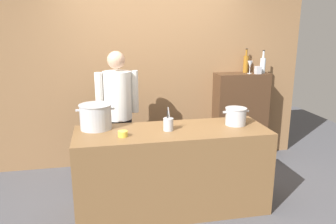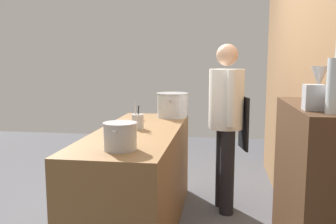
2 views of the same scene
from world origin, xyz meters
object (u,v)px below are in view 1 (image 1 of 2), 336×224
wine_bottle_amber (246,63)px  butter_jar (123,134)px  chef (118,108)px  utensil_crock (168,124)px  wine_glass_wide (250,65)px  stockpot_large (96,117)px  spice_tin_silver (258,70)px  stockpot_small (236,116)px  wine_bottle_clear (263,65)px

wine_bottle_amber → butter_jar: bearing=-143.5°
chef → utensil_crock: 0.91m
butter_jar → wine_bottle_amber: 2.38m
wine_glass_wide → stockpot_large: bearing=-156.3°
stockpot_large → spice_tin_silver: (2.23, 0.89, 0.31)m
wine_bottle_amber → wine_glass_wide: size_ratio=1.89×
stockpot_small → butter_jar: stockpot_small is taller
stockpot_small → wine_bottle_amber: size_ratio=0.87×
wine_bottle_clear → chef: bearing=-169.7°
butter_jar → wine_bottle_clear: (2.07, 1.26, 0.48)m
stockpot_large → wine_bottle_clear: size_ratio=1.23×
wine_glass_wide → spice_tin_silver: size_ratio=1.69×
chef → stockpot_small: 1.43m
utensil_crock → spice_tin_silver: size_ratio=2.37×
chef → utensil_crock: (0.47, -0.78, 0.00)m
stockpot_large → butter_jar: (0.26, -0.32, -0.10)m
stockpot_small → butter_jar: 1.24m
utensil_crock → wine_bottle_amber: bearing=42.4°
butter_jar → wine_glass_wide: 2.30m
wine_bottle_clear → spice_tin_silver: 0.13m
chef → stockpot_large: 0.63m
wine_bottle_clear → wine_glass_wide: bearing=-176.2°
stockpot_large → wine_glass_wide: size_ratio=2.20×
wine_bottle_amber → stockpot_small: bearing=-117.7°
stockpot_small → spice_tin_silver: size_ratio=2.76×
utensil_crock → wine_bottle_clear: (1.60, 1.16, 0.44)m
wine_bottle_amber → wine_glass_wide: bearing=-89.1°
utensil_crock → butter_jar: size_ratio=2.66×
utensil_crock → spice_tin_silver: spice_tin_silver is taller
chef → wine_bottle_clear: bearing=178.0°
butter_jar → spice_tin_silver: size_ratio=0.89×
stockpot_small → utensil_crock: utensil_crock is taller
chef → butter_jar: size_ratio=17.48×
chef → wine_bottle_clear: chef is taller
chef → stockpot_small: chef is taller
wine_bottle_amber → spice_tin_silver: bearing=-59.4°
utensil_crock → stockpot_large: bearing=163.9°
stockpot_small → wine_bottle_amber: (0.64, 1.22, 0.42)m
chef → wine_glass_wide: 1.96m
spice_tin_silver → wine_glass_wide: bearing=156.4°
utensil_crock → spice_tin_silver: 1.90m
chef → stockpot_large: chef is taller
chef → wine_bottle_amber: (1.87, 0.50, 0.45)m
chef → stockpot_large: (-0.26, -0.57, 0.07)m
butter_jar → utensil_crock: bearing=12.6°
wine_glass_wide → wine_bottle_amber: bearing=90.9°
stockpot_large → wine_glass_wide: (2.13, 0.93, 0.39)m
stockpot_small → wine_bottle_clear: bearing=52.5°
utensil_crock → stockpot_small: bearing=4.4°
wine_glass_wide → butter_jar: bearing=-146.3°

